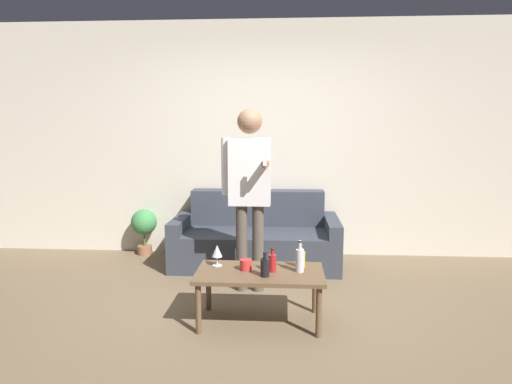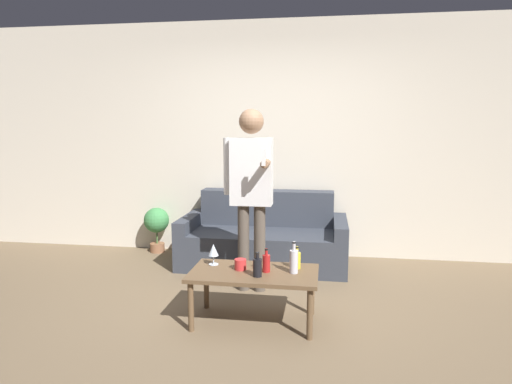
% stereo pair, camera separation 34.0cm
% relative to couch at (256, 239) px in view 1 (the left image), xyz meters
% --- Properties ---
extents(ground_plane, '(16.00, 16.00, 0.00)m').
position_rel_couch_xyz_m(ground_plane, '(0.08, -1.59, -0.28)').
color(ground_plane, '#756047').
extents(wall_back, '(8.00, 0.06, 2.70)m').
position_rel_couch_xyz_m(wall_back, '(0.08, 0.45, 1.07)').
color(wall_back, beige).
rests_on(wall_back, ground_plane).
extents(couch, '(1.78, 0.86, 0.78)m').
position_rel_couch_xyz_m(couch, '(0.00, 0.00, 0.00)').
color(couch, '#383D47').
rests_on(couch, ground_plane).
extents(coffee_table, '(0.98, 0.54, 0.41)m').
position_rel_couch_xyz_m(coffee_table, '(0.13, -1.52, 0.09)').
color(coffee_table, brown).
rests_on(coffee_table, ground_plane).
extents(bottle_orange, '(0.06, 0.06, 0.18)m').
position_rel_couch_xyz_m(bottle_orange, '(0.45, -1.40, 0.20)').
color(bottle_orange, yellow).
rests_on(bottle_orange, coffee_table).
extents(bottle_green, '(0.07, 0.07, 0.19)m').
position_rel_couch_xyz_m(bottle_green, '(0.17, -1.64, 0.21)').
color(bottle_green, black).
rests_on(bottle_green, coffee_table).
extents(bottle_dark, '(0.06, 0.06, 0.18)m').
position_rel_couch_xyz_m(bottle_dark, '(0.22, -1.52, 0.21)').
color(bottle_dark, '#B21E1E').
rests_on(bottle_dark, coffee_table).
extents(bottle_yellow, '(0.06, 0.06, 0.24)m').
position_rel_couch_xyz_m(bottle_yellow, '(0.43, -1.51, 0.23)').
color(bottle_yellow, silver).
rests_on(bottle_yellow, coffee_table).
extents(wine_glass_near, '(0.08, 0.08, 0.17)m').
position_rel_couch_xyz_m(wine_glass_near, '(-0.22, -1.40, 0.25)').
color(wine_glass_near, silver).
rests_on(wine_glass_near, coffee_table).
extents(cup_on_table, '(0.09, 0.09, 0.08)m').
position_rel_couch_xyz_m(cup_on_table, '(0.02, -1.49, 0.17)').
color(cup_on_table, red).
rests_on(cup_on_table, coffee_table).
extents(person_standing_front, '(0.44, 0.42, 1.66)m').
position_rel_couch_xyz_m(person_standing_front, '(-0.01, -0.83, 0.72)').
color(person_standing_front, brown).
rests_on(person_standing_front, ground_plane).
extents(potted_plant, '(0.30, 0.30, 0.54)m').
position_rel_couch_xyz_m(potted_plant, '(-1.34, 0.27, 0.08)').
color(potted_plant, '#936042').
rests_on(potted_plant, ground_plane).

